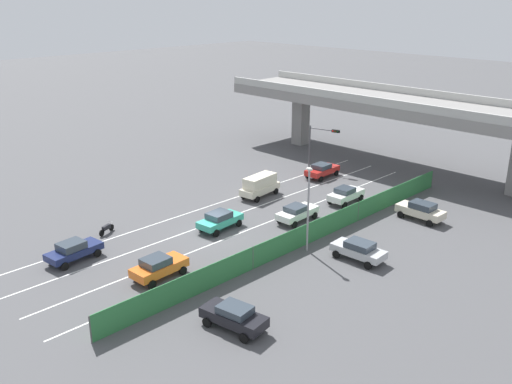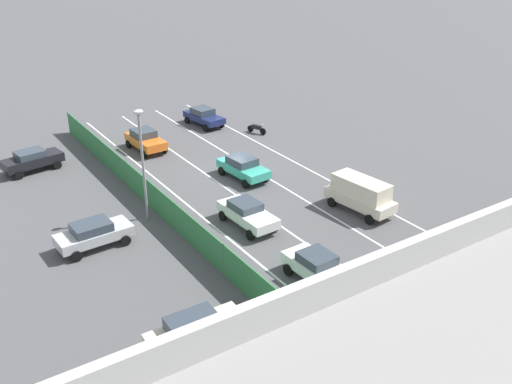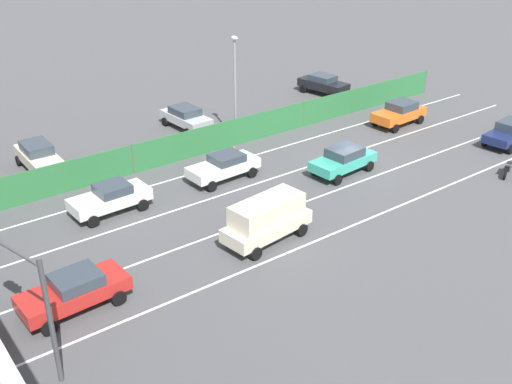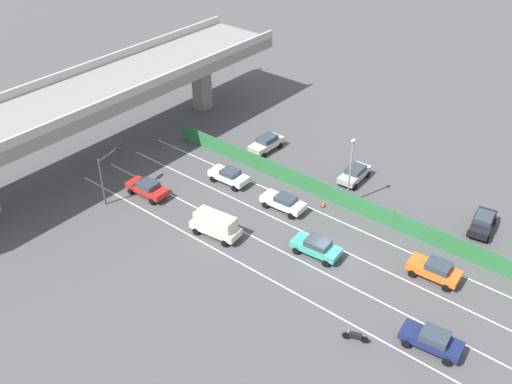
{
  "view_description": "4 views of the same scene",
  "coord_description": "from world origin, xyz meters",
  "px_view_note": "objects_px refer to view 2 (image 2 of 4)",
  "views": [
    {
      "loc": [
        34.67,
        -29.22,
        19.83
      ],
      "look_at": [
        -1.59,
        6.87,
        1.67
      ],
      "focal_mm": 39.29,
      "sensor_mm": 36.0,
      "label": 1
    },
    {
      "loc": [
        19.85,
        33.28,
        16.81
      ],
      "look_at": [
        1.84,
        5.78,
        1.3
      ],
      "focal_mm": 39.87,
      "sensor_mm": 36.0,
      "label": 2
    },
    {
      "loc": [
        -24.05,
        25.51,
        15.63
      ],
      "look_at": [
        -2.99,
        9.67,
        2.43
      ],
      "focal_mm": 42.78,
      "sensor_mm": 36.0,
      "label": 3
    },
    {
      "loc": [
        -33.45,
        -19.43,
        32.68
      ],
      "look_at": [
        2.2,
        9.64,
        1.6
      ],
      "focal_mm": 40.61,
      "sensor_mm": 36.0,
      "label": 4
    }
  ],
  "objects_px": {
    "motorcycle": "(257,128)",
    "street_lamp": "(142,155)",
    "car_hatchback_white": "(247,213)",
    "parked_sedan_dark": "(32,160)",
    "car_sedan_white": "(319,267)",
    "traffic_cone": "(186,216)",
    "car_sedan_red": "(483,270)",
    "parked_wagon_silver": "(94,233)",
    "car_taxi_orange": "(145,139)",
    "car_van_cream": "(361,193)",
    "car_sedan_navy": "(204,116)",
    "car_taxi_teal": "(243,167)",
    "parked_sedan_cream": "(196,332)"
  },
  "relations": [
    {
      "from": "car_hatchback_white",
      "to": "parked_sedan_dark",
      "type": "height_order",
      "value": "parked_sedan_dark"
    },
    {
      "from": "motorcycle",
      "to": "street_lamp",
      "type": "relative_size",
      "value": 0.26
    },
    {
      "from": "car_hatchback_white",
      "to": "parked_sedan_cream",
      "type": "distance_m",
      "value": 11.48
    },
    {
      "from": "car_taxi_orange",
      "to": "parked_sedan_dark",
      "type": "height_order",
      "value": "car_taxi_orange"
    },
    {
      "from": "car_hatchback_white",
      "to": "motorcycle",
      "type": "xyz_separation_m",
      "value": [
        -9.86,
        -13.97,
        -0.41
      ]
    },
    {
      "from": "car_taxi_orange",
      "to": "motorcycle",
      "type": "xyz_separation_m",
      "value": [
        -9.9,
        1.51,
        -0.47
      ]
    },
    {
      "from": "car_sedan_white",
      "to": "street_lamp",
      "type": "height_order",
      "value": "street_lamp"
    },
    {
      "from": "car_hatchback_white",
      "to": "car_taxi_teal",
      "type": "bearing_deg",
      "value": -119.94
    },
    {
      "from": "car_taxi_teal",
      "to": "parked_sedan_cream",
      "type": "xyz_separation_m",
      "value": [
        11.5,
        14.61,
        0.06
      ]
    },
    {
      "from": "car_sedan_white",
      "to": "traffic_cone",
      "type": "height_order",
      "value": "car_sedan_white"
    },
    {
      "from": "car_hatchback_white",
      "to": "parked_wagon_silver",
      "type": "xyz_separation_m",
      "value": [
        8.71,
        -2.62,
        0.03
      ]
    },
    {
      "from": "car_taxi_teal",
      "to": "street_lamp",
      "type": "xyz_separation_m",
      "value": [
        8.38,
        2.05,
        3.43
      ]
    },
    {
      "from": "car_hatchback_white",
      "to": "motorcycle",
      "type": "relative_size",
      "value": 2.41
    },
    {
      "from": "parked_sedan_dark",
      "to": "car_sedan_white",
      "type": "bearing_deg",
      "value": 110.42
    },
    {
      "from": "car_taxi_teal",
      "to": "motorcycle",
      "type": "height_order",
      "value": "car_taxi_teal"
    },
    {
      "from": "car_hatchback_white",
      "to": "traffic_cone",
      "type": "bearing_deg",
      "value": -43.75
    },
    {
      "from": "car_sedan_white",
      "to": "traffic_cone",
      "type": "relative_size",
      "value": 7.32
    },
    {
      "from": "car_sedan_navy",
      "to": "car_hatchback_white",
      "type": "height_order",
      "value": "car_sedan_navy"
    },
    {
      "from": "car_hatchback_white",
      "to": "car_sedan_red",
      "type": "height_order",
      "value": "car_sedan_red"
    },
    {
      "from": "street_lamp",
      "to": "parked_sedan_dark",
      "type": "bearing_deg",
      "value": -71.0
    },
    {
      "from": "street_lamp",
      "to": "car_taxi_teal",
      "type": "bearing_deg",
      "value": -166.25
    },
    {
      "from": "car_sedan_red",
      "to": "car_taxi_orange",
      "type": "relative_size",
      "value": 1.04
    },
    {
      "from": "car_sedan_red",
      "to": "car_taxi_orange",
      "type": "distance_m",
      "value": 28.21
    },
    {
      "from": "parked_sedan_dark",
      "to": "parked_sedan_cream",
      "type": "distance_m",
      "value": 24.44
    },
    {
      "from": "parked_wagon_silver",
      "to": "traffic_cone",
      "type": "relative_size",
      "value": 7.42
    },
    {
      "from": "car_van_cream",
      "to": "car_sedan_red",
      "type": "bearing_deg",
      "value": 87.2
    },
    {
      "from": "car_sedan_red",
      "to": "parked_sedan_cream",
      "type": "bearing_deg",
      "value": -13.86
    },
    {
      "from": "parked_sedan_dark",
      "to": "parked_wagon_silver",
      "type": "xyz_separation_m",
      "value": [
        -0.14,
        13.46,
        -0.02
      ]
    },
    {
      "from": "car_sedan_navy",
      "to": "car_taxi_teal",
      "type": "distance_m",
      "value": 12.73
    },
    {
      "from": "car_sedan_red",
      "to": "street_lamp",
      "type": "relative_size",
      "value": 0.63
    },
    {
      "from": "car_sedan_red",
      "to": "parked_wagon_silver",
      "type": "relative_size",
      "value": 1.03
    },
    {
      "from": "parked_sedan_dark",
      "to": "traffic_cone",
      "type": "relative_size",
      "value": 7.72
    },
    {
      "from": "car_hatchback_white",
      "to": "parked_sedan_cream",
      "type": "height_order",
      "value": "parked_sedan_cream"
    },
    {
      "from": "street_lamp",
      "to": "car_hatchback_white",
      "type": "bearing_deg",
      "value": 138.51
    },
    {
      "from": "car_van_cream",
      "to": "street_lamp",
      "type": "distance_m",
      "value": 13.9
    },
    {
      "from": "car_taxi_teal",
      "to": "traffic_cone",
      "type": "relative_size",
      "value": 7.58
    },
    {
      "from": "car_sedan_red",
      "to": "parked_sedan_dark",
      "type": "distance_m",
      "value": 32.01
    },
    {
      "from": "car_sedan_red",
      "to": "parked_sedan_dark",
      "type": "relative_size",
      "value": 0.99
    },
    {
      "from": "car_hatchback_white",
      "to": "parked_sedan_cream",
      "type": "relative_size",
      "value": 1.0
    },
    {
      "from": "traffic_cone",
      "to": "car_taxi_orange",
      "type": "bearing_deg",
      "value": -102.33
    },
    {
      "from": "parked_sedan_dark",
      "to": "street_lamp",
      "type": "relative_size",
      "value": 0.64
    },
    {
      "from": "car_sedan_white",
      "to": "street_lamp",
      "type": "distance_m",
      "value": 12.74
    },
    {
      "from": "car_sedan_navy",
      "to": "car_sedan_white",
      "type": "distance_m",
      "value": 26.69
    },
    {
      "from": "car_hatchback_white",
      "to": "car_van_cream",
      "type": "distance_m",
      "value": 7.49
    },
    {
      "from": "parked_sedan_dark",
      "to": "parked_wagon_silver",
      "type": "height_order",
      "value": "parked_sedan_dark"
    },
    {
      "from": "car_taxi_orange",
      "to": "parked_wagon_silver",
      "type": "bearing_deg",
      "value": 56.01
    },
    {
      "from": "car_van_cream",
      "to": "traffic_cone",
      "type": "height_order",
      "value": "car_van_cream"
    },
    {
      "from": "car_hatchback_white",
      "to": "car_sedan_red",
      "type": "distance_m",
      "value": 13.65
    },
    {
      "from": "car_sedan_navy",
      "to": "motorcycle",
      "type": "distance_m",
      "value": 5.39
    },
    {
      "from": "car_hatchback_white",
      "to": "car_sedan_white",
      "type": "relative_size",
      "value": 1.04
    }
  ]
}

